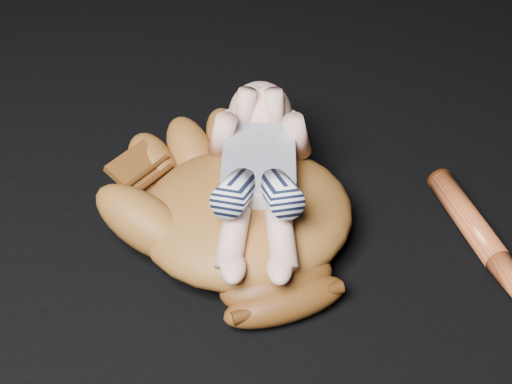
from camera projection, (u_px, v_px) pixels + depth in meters
baseball_glove at (246, 206)px, 1.08m from camera, size 0.44×0.49×0.13m
newborn_baby at (259, 173)px, 1.05m from camera, size 0.23×0.38×0.14m
baseball_bat at (506, 272)px, 1.05m from camera, size 0.08×0.40×0.04m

